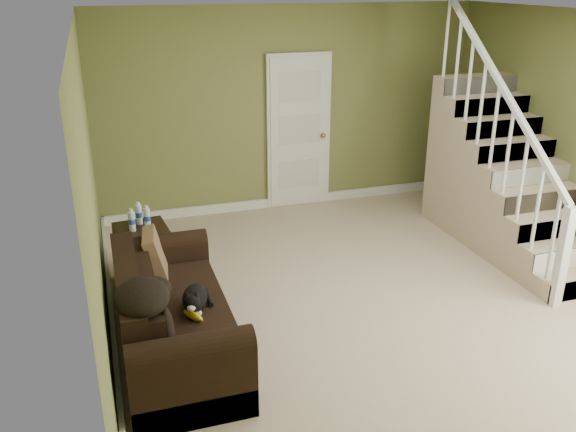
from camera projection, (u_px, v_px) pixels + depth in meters
floor at (377, 299)px, 5.91m from camera, size 5.00×5.50×0.01m
ceiling at (395, 18)px, 4.94m from camera, size 5.00×5.50×0.01m
wall_back at (291, 110)px, 7.86m from camera, size 5.00×0.04×2.60m
wall_left at (93, 200)px, 4.72m from camera, size 0.04×5.50×2.60m
baseboard_back at (291, 200)px, 8.29m from camera, size 5.00×0.04×0.12m
baseboard_left at (114, 336)px, 5.19m from camera, size 0.04×5.50×0.12m
door at (299, 132)px, 7.96m from camera, size 0.86×0.12×2.02m
staircase at (500, 185)px, 7.09m from camera, size 1.00×2.51×2.82m
sofa at (170, 319)px, 4.98m from camera, size 0.87×2.02×0.80m
side_table at (143, 254)px, 6.12m from camera, size 0.55×0.55×0.83m
cat at (196, 299)px, 4.83m from camera, size 0.29×0.53×0.26m
banana at (193, 315)px, 4.73m from camera, size 0.17×0.22×0.06m
throw_pillow at (155, 255)px, 5.42m from camera, size 0.25×0.44×0.43m
throw_blanket at (142, 297)px, 4.26m from camera, size 0.52×0.60×0.21m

